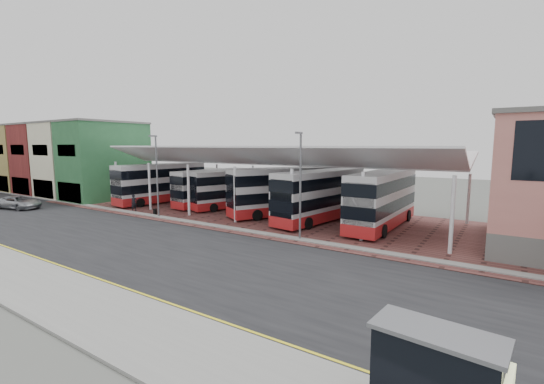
% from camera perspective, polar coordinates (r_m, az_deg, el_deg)
% --- Properties ---
extents(ground, '(140.00, 140.00, 0.00)m').
position_cam_1_polar(ground, '(23.86, -7.39, -10.05)').
color(ground, '#52544E').
extents(road, '(120.00, 14.00, 0.02)m').
position_cam_1_polar(road, '(23.15, -9.02, -10.61)').
color(road, black).
rests_on(road, ground).
extents(forecourt, '(72.00, 16.00, 0.06)m').
position_cam_1_polar(forecourt, '(33.63, 9.92, -4.93)').
color(forecourt, brown).
rests_on(forecourt, ground).
extents(sidewalk, '(120.00, 4.00, 0.14)m').
position_cam_1_polar(sidewalk, '(18.42, -26.67, -15.93)').
color(sidewalk, gray).
rests_on(sidewalk, ground).
extents(north_kerb, '(120.00, 0.80, 0.14)m').
position_cam_1_polar(north_kerb, '(28.65, 0.75, -6.89)').
color(north_kerb, gray).
rests_on(north_kerb, ground).
extents(yellow_line_near, '(120.00, 0.12, 0.01)m').
position_cam_1_polar(yellow_line_near, '(19.41, -21.40, -14.58)').
color(yellow_line_near, yellow).
rests_on(yellow_line_near, road).
extents(yellow_line_far, '(120.00, 0.12, 0.01)m').
position_cam_1_polar(yellow_line_far, '(19.57, -20.66, -14.36)').
color(yellow_line_far, yellow).
rests_on(yellow_line_far, road).
extents(canopy, '(37.00, 11.63, 7.07)m').
position_cam_1_polar(canopy, '(37.55, -0.63, 5.33)').
color(canopy, white).
rests_on(canopy, ground).
extents(shop_green, '(6.40, 10.20, 10.22)m').
position_cam_1_polar(shop_green, '(53.06, -24.71, 4.51)').
color(shop_green, '#316F3F').
rests_on(shop_green, ground).
extents(shop_cream, '(6.40, 10.20, 10.22)m').
position_cam_1_polar(shop_cream, '(58.66, -28.11, 4.53)').
color(shop_cream, '#ECE6BF').
rests_on(shop_cream, ground).
extents(shop_brick, '(6.40, 10.20, 10.22)m').
position_cam_1_polar(shop_brick, '(64.43, -30.90, 4.52)').
color(shop_brick, maroon).
rests_on(shop_brick, ground).
extents(shop_ochre, '(6.40, 10.20, 10.22)m').
position_cam_1_polar(shop_ochre, '(70.33, -33.24, 4.52)').
color(shop_ochre, '#9A8745').
rests_on(shop_ochre, ground).
extents(lamp_west, '(0.16, 0.90, 8.07)m').
position_cam_1_polar(lamp_west, '(37.35, -17.63, 2.77)').
color(lamp_west, slate).
rests_on(lamp_west, ground).
extents(lamp_east, '(0.16, 0.90, 8.07)m').
position_cam_1_polar(lamp_east, '(26.96, 4.44, 1.46)').
color(lamp_east, slate).
rests_on(lamp_east, ground).
extents(bus_0, '(3.96, 11.82, 4.78)m').
position_cam_1_polar(bus_0, '(47.05, -17.02, 1.31)').
color(bus_0, '#BDBDBF').
rests_on(bus_0, forecourt).
extents(bus_1, '(3.42, 10.41, 4.21)m').
position_cam_1_polar(bus_1, '(43.45, -9.32, 0.69)').
color(bus_1, '#BDBDBF').
rests_on(bus_1, forecourt).
extents(bus_2, '(5.59, 10.51, 4.24)m').
position_cam_1_polar(bus_2, '(41.45, -6.00, 0.45)').
color(bus_2, '#BDBDBF').
rests_on(bus_2, forecourt).
extents(bus_3, '(7.99, 11.52, 4.81)m').
position_cam_1_polar(bus_3, '(36.76, 1.96, 0.05)').
color(bus_3, '#BDBDBF').
rests_on(bus_3, forecourt).
extents(bus_4, '(4.40, 11.76, 4.73)m').
position_cam_1_polar(bus_4, '(34.21, 7.61, -0.62)').
color(bus_4, '#BDBDBF').
rests_on(bus_4, forecourt).
extents(bus_5, '(3.07, 11.73, 4.82)m').
position_cam_1_polar(bus_5, '(32.75, 16.92, -1.16)').
color(bus_5, '#BDBDBF').
rests_on(bus_5, forecourt).
extents(silver_car, '(5.62, 3.44, 1.45)m').
position_cam_1_polar(silver_car, '(49.86, -34.88, -1.32)').
color(silver_car, '#9B9DA3').
rests_on(silver_car, road).
extents(pedestrian, '(0.50, 0.70, 1.81)m').
position_cam_1_polar(pedestrian, '(41.75, -20.82, -1.61)').
color(pedestrian, black).
rests_on(pedestrian, forecourt).
extents(suitcase, '(0.33, 0.24, 0.57)m').
position_cam_1_polar(suitcase, '(39.23, -17.87, -2.95)').
color(suitcase, black).
rests_on(suitcase, forecourt).
extents(bus_shelter, '(3.22, 1.72, 2.48)m').
position_cam_1_polar(bus_shelter, '(10.46, 25.45, -24.61)').
color(bus_shelter, black).
rests_on(bus_shelter, sidewalk).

